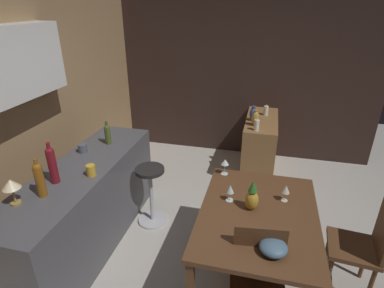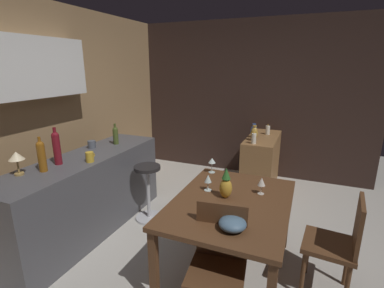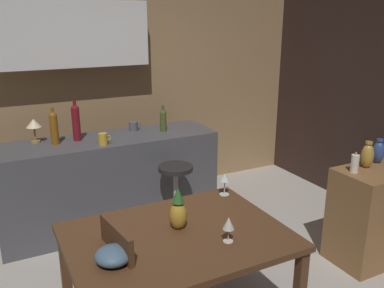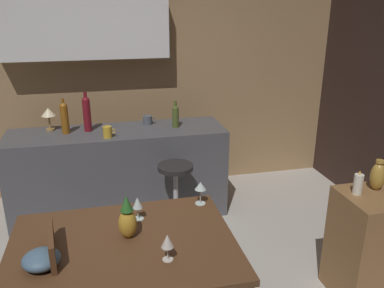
# 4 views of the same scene
# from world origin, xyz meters

# --- Properties ---
(ground_plane) EXTENTS (9.00, 9.00, 0.00)m
(ground_plane) POSITION_xyz_m (0.00, 0.00, 0.00)
(ground_plane) COLOR #B7B2A8
(wall_kitchen_back) EXTENTS (5.20, 0.33, 2.60)m
(wall_kitchen_back) POSITION_xyz_m (-0.06, 2.08, 1.41)
(wall_kitchen_back) COLOR #9E7A51
(wall_kitchen_back) RESTS_ON ground_plane
(wall_side_right) EXTENTS (0.10, 4.40, 2.60)m
(wall_side_right) POSITION_xyz_m (2.55, 0.30, 1.30)
(wall_side_right) COLOR #33231E
(wall_side_right) RESTS_ON ground_plane
(dining_table) EXTENTS (1.32, 0.97, 0.74)m
(dining_table) POSITION_xyz_m (-0.12, -0.30, 0.66)
(dining_table) COLOR #56351E
(dining_table) RESTS_ON ground_plane
(kitchen_counter) EXTENTS (2.10, 0.60, 0.90)m
(kitchen_counter) POSITION_xyz_m (-0.05, 1.41, 0.45)
(kitchen_counter) COLOR #4C4C51
(kitchen_counter) RESTS_ON ground_plane
(sideboard_cabinet) EXTENTS (1.10, 0.44, 0.82)m
(sideboard_cabinet) POSITION_xyz_m (1.95, -0.23, 0.41)
(sideboard_cabinet) COLOR olive
(sideboard_cabinet) RESTS_ON ground_plane
(chair_near_window) EXTENTS (0.45, 0.45, 0.90)m
(chair_near_window) POSITION_xyz_m (-0.61, -0.34, 0.49)
(chair_near_window) COLOR #56351E
(chair_near_window) RESTS_ON ground_plane
(chair_by_doorway) EXTENTS (0.44, 0.44, 0.89)m
(chair_by_doorway) POSITION_xyz_m (-0.02, -1.17, 0.49)
(chair_by_doorway) COLOR #56351E
(chair_by_doorway) RESTS_ON ground_plane
(bar_stool) EXTENTS (0.34, 0.34, 0.71)m
(bar_stool) POSITION_xyz_m (0.42, 0.89, 0.38)
(bar_stool) COLOR #262323
(bar_stool) RESTS_ON ground_plane
(wine_glass_left) EXTENTS (0.07, 0.07, 0.16)m
(wine_glass_left) POSITION_xyz_m (0.11, -0.51, 0.86)
(wine_glass_left) COLOR silver
(wine_glass_left) RESTS_ON dining_table
(wine_glass_right) EXTENTS (0.08, 0.08, 0.17)m
(wine_glass_right) POSITION_xyz_m (0.45, 0.08, 0.87)
(wine_glass_right) COLOR silver
(wine_glass_right) RESTS_ON dining_table
(wine_glass_center) EXTENTS (0.07, 0.07, 0.16)m
(wine_glass_center) POSITION_xyz_m (0.00, -0.04, 0.85)
(wine_glass_center) COLOR silver
(wine_glass_center) RESTS_ON dining_table
(pineapple_centerpiece) EXTENTS (0.11, 0.11, 0.28)m
(pineapple_centerpiece) POSITION_xyz_m (-0.08, -0.23, 0.86)
(pineapple_centerpiece) COLOR gold
(pineapple_centerpiece) RESTS_ON dining_table
(fruit_bowl) EXTENTS (0.20, 0.20, 0.09)m
(fruit_bowl) POSITION_xyz_m (-0.55, -0.42, 0.79)
(fruit_bowl) COLOR slate
(fruit_bowl) RESTS_ON dining_table
(wine_bottle_amber) EXTENTS (0.07, 0.07, 0.34)m
(wine_bottle_amber) POSITION_xyz_m (-0.53, 1.44, 1.06)
(wine_bottle_amber) COLOR #8C5114
(wine_bottle_amber) RESTS_ON kitchen_counter
(wine_bottle_ruby) EXTENTS (0.07, 0.07, 0.38)m
(wine_bottle_ruby) POSITION_xyz_m (-0.32, 1.46, 1.08)
(wine_bottle_ruby) COLOR maroon
(wine_bottle_ruby) RESTS_ON kitchen_counter
(wine_bottle_olive) EXTENTS (0.07, 0.07, 0.27)m
(wine_bottle_olive) POSITION_xyz_m (0.53, 1.40, 1.02)
(wine_bottle_olive) COLOR #475623
(wine_bottle_olive) RESTS_ON kitchen_counter
(cup_mustard) EXTENTS (0.12, 0.08, 0.11)m
(cup_mustard) POSITION_xyz_m (-0.14, 1.22, 0.95)
(cup_mustard) COLOR gold
(cup_mustard) RESTS_ON kitchen_counter
(cup_slate) EXTENTS (0.13, 0.09, 0.09)m
(cup_slate) POSITION_xyz_m (0.26, 1.56, 0.95)
(cup_slate) COLOR #515660
(cup_slate) RESTS_ON kitchen_counter
(counter_lamp) EXTENTS (0.14, 0.14, 0.22)m
(counter_lamp) POSITION_xyz_m (-0.68, 1.56, 1.07)
(counter_lamp) COLOR #A58447
(counter_lamp) RESTS_ON kitchen_counter
(pillar_candle_tall) EXTENTS (0.06, 0.06, 0.17)m
(pillar_candle_tall) POSITION_xyz_m (1.50, -0.17, 0.89)
(pillar_candle_tall) COLOR white
(pillar_candle_tall) RESTS_ON sideboard_cabinet
(pillar_candle_short) EXTENTS (0.07, 0.07, 0.16)m
(pillar_candle_short) POSITION_xyz_m (2.13, -0.27, 0.89)
(pillar_candle_short) COLOR white
(pillar_candle_short) RESTS_ON sideboard_cabinet
(vase_brass) EXTENTS (0.10, 0.10, 0.22)m
(vase_brass) POSITION_xyz_m (1.68, -0.15, 0.93)
(vase_brass) COLOR #B78C38
(vase_brass) RESTS_ON sideboard_cabinet
(vase_ceramic_blue) EXTENTS (0.10, 0.10, 0.21)m
(vase_ceramic_blue) POSITION_xyz_m (1.86, -0.11, 0.92)
(vase_ceramic_blue) COLOR #334C8C
(vase_ceramic_blue) RESTS_ON sideboard_cabinet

